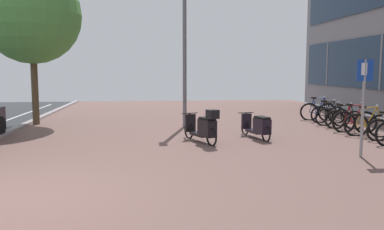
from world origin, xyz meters
TOP-DOWN VIEW (x-y plane):
  - ground at (1.43, 0.00)m, footprint 21.00×40.00m
  - bicycle_rack_04 at (8.90, 4.97)m, footprint 1.34×0.67m
  - bicycle_rack_05 at (8.88, 5.76)m, footprint 1.40×0.51m
  - bicycle_rack_06 at (8.94, 6.56)m, footprint 1.25×0.58m
  - bicycle_rack_07 at (8.90, 7.35)m, footprint 1.25×0.48m
  - bicycle_rack_08 at (9.10, 8.14)m, footprint 1.30×0.52m
  - bicycle_rack_09 at (9.05, 8.93)m, footprint 1.42×0.55m
  - scooter_near at (5.41, 4.97)m, footprint 0.70×1.79m
  - scooter_mid at (3.70, 4.46)m, footprint 0.92×1.74m
  - parking_sign at (7.15, 2.29)m, footprint 0.40×0.07m
  - lamp_post at (3.48, 7.79)m, footprint 0.20×0.52m
  - street_tree at (-2.05, 9.01)m, footprint 3.61×3.61m

SIDE VIEW (x-z plane):
  - ground at x=1.43m, z-range -0.09..0.04m
  - bicycle_rack_07 at x=8.90m, z-range -0.14..0.80m
  - bicycle_rack_06 at x=8.94m, z-range -0.14..0.81m
  - bicycle_rack_08 at x=9.10m, z-range -0.14..0.81m
  - bicycle_rack_04 at x=8.90m, z-range -0.15..0.87m
  - bicycle_rack_09 at x=9.05m, z-range -0.16..0.88m
  - bicycle_rack_05 at x=8.88m, z-range -0.16..0.88m
  - scooter_near at x=5.41m, z-range 0.01..0.75m
  - scooter_mid at x=3.70m, z-range -0.05..0.96m
  - parking_sign at x=7.15m, z-range 0.28..2.57m
  - lamp_post at x=3.48m, z-range 0.32..5.79m
  - street_tree at x=-2.05m, z-range 1.13..7.00m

